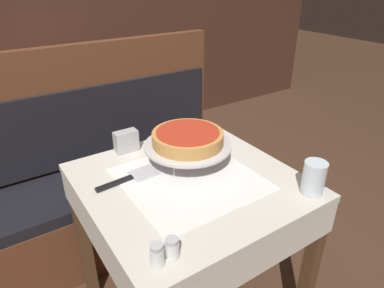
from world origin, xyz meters
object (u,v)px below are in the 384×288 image
Objects in this scene: dining_table_rear at (71,93)px; water_glass_near at (314,177)px; pizza_pan_stand at (188,146)px; pizza_server at (130,178)px; dining_table_front at (189,201)px; deep_dish_pizza at (188,138)px; pepper_shaker at (172,248)px; salt_shaker at (157,254)px; booth_bench at (106,190)px; napkin_holder at (126,141)px; condiment_caddy at (72,69)px.

water_glass_near reaches higher than dining_table_rear.
pizza_pan_stand is 1.38× the size of pizza_server.
dining_table_front is at bearing -120.43° from pizza_pan_stand.
pepper_shaker is at bearing -127.85° from deep_dish_pizza.
dining_table_rear is 2.63× the size of deep_dish_pizza.
dining_table_front reaches higher than dining_table_rear.
dining_table_front is at bearing 49.86° from pepper_shaker.
salt_shaker is (-0.11, -0.42, 0.03)m from pizza_server.
booth_bench is at bearing 105.53° from deep_dish_pizza.
napkin_holder is (0.00, -0.37, 0.47)m from booth_bench.
condiment_caddy is at bearing 80.30° from booth_bench.
condiment_caddy reaches higher than pizza_server.
dining_table_rear is 1.52m from deep_dish_pizza.
deep_dish_pizza is 0.27m from pizza_server.
pizza_pan_stand is at bearing 52.15° from pepper_shaker.
water_glass_near is 0.57m from pepper_shaker.
dining_table_rear is 2.95× the size of pizza_server.
salt_shaker is (-0.30, -1.91, 0.15)m from dining_table_rear.
pizza_pan_stand is at bearing 121.41° from water_glass_near.
dining_table_rear is at bearing 83.24° from booth_bench.
napkin_holder is 0.55× the size of condiment_caddy.
pizza_pan_stand is 5.37× the size of salt_shaker.
dining_table_front is 0.25m from deep_dish_pizza.
pizza_server is at bearing 75.19° from salt_shaker.
pepper_shaker is (-0.25, -1.91, 0.15)m from dining_table_rear.
dining_table_rear is 6.27× the size of water_glass_near.
condiment_caddy reaches higher than salt_shaker.
deep_dish_pizza reaches higher than salt_shaker.
dining_table_rear is at bearing 99.30° from water_glass_near.
pizza_server is at bearing 147.18° from dining_table_front.
pizza_server is at bearing -111.35° from napkin_holder.
dining_table_rear is at bearing 92.32° from pizza_pan_stand.
pizza_server is at bearing -97.22° from dining_table_rear.
napkin_holder is at bearing -94.65° from dining_table_rear.
pizza_pan_stand is at bearing -74.47° from booth_bench.
dining_table_front is 0.25m from pizza_server.
pizza_server is (-0.25, 0.02, -0.07)m from pizza_pan_stand.
booth_bench reaches higher than dining_table_front.
water_glass_near is (0.31, -1.92, 0.18)m from dining_table_rear.
booth_bench is (-0.11, 0.71, -0.32)m from dining_table_front.
condiment_caddy is (-0.25, 2.01, -0.03)m from water_glass_near.
salt_shaker is at bearing -100.28° from condiment_caddy.
dining_table_rear is 1.29m from napkin_holder.
salt_shaker is at bearing -131.75° from pizza_pan_stand.
condiment_caddy is at bearing 89.96° from pizza_pan_stand.
dining_table_front is 1.61m from dining_table_rear.
pizza_pan_stand is at bearing -87.68° from dining_table_rear.
pizza_pan_stand is (0.17, -0.60, 0.50)m from booth_bench.
salt_shaker is 0.05m from pepper_shaker.
condiment_caddy is (0.00, 1.59, -0.04)m from pizza_pan_stand.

